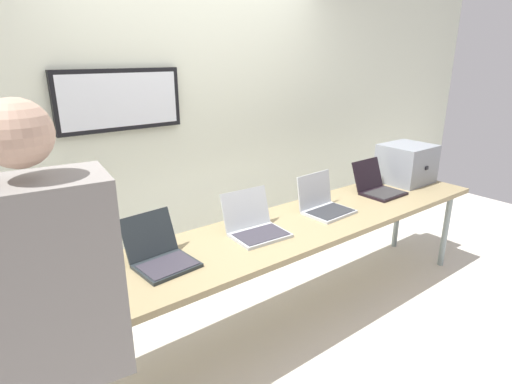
{
  "coord_description": "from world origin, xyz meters",
  "views": [
    {
      "loc": [
        -1.74,
        -1.92,
        1.87
      ],
      "look_at": [
        -0.16,
        0.12,
        1.01
      ],
      "focal_mm": 29.04,
      "sensor_mm": 36.0,
      "label": 1
    }
  ],
  "objects_px": {
    "laptop_station_1": "(160,254)",
    "laptop_station_0": "(20,297)",
    "laptop_station_4": "(377,186)",
    "equipment_box": "(406,163)",
    "person": "(50,316)",
    "workbench": "(285,233)",
    "laptop_station_2": "(255,225)",
    "laptop_station_3": "(324,204)"
  },
  "relations": [
    {
      "from": "equipment_box",
      "to": "workbench",
      "type": "bearing_deg",
      "value": -175.66
    },
    {
      "from": "workbench",
      "to": "equipment_box",
      "type": "xyz_separation_m",
      "value": [
        1.56,
        0.12,
        0.22
      ]
    },
    {
      "from": "equipment_box",
      "to": "laptop_station_0",
      "type": "height_order",
      "value": "equipment_box"
    },
    {
      "from": "equipment_box",
      "to": "person",
      "type": "height_order",
      "value": "person"
    },
    {
      "from": "workbench",
      "to": "laptop_station_2",
      "type": "bearing_deg",
      "value": 168.53
    },
    {
      "from": "equipment_box",
      "to": "person",
      "type": "distance_m",
      "value": 3.22
    },
    {
      "from": "laptop_station_1",
      "to": "laptop_station_0",
      "type": "bearing_deg",
      "value": 179.87
    },
    {
      "from": "person",
      "to": "equipment_box",
      "type": "bearing_deg",
      "value": 13.32
    },
    {
      "from": "laptop_station_2",
      "to": "laptop_station_3",
      "type": "distance_m",
      "value": 0.64
    },
    {
      "from": "laptop_station_3",
      "to": "person",
      "type": "xyz_separation_m",
      "value": [
        -1.98,
        -0.67,
        0.26
      ]
    },
    {
      "from": "equipment_box",
      "to": "laptop_station_0",
      "type": "xyz_separation_m",
      "value": [
        -3.15,
        -0.07,
        -0.11
      ]
    },
    {
      "from": "laptop_station_2",
      "to": "laptop_station_1",
      "type": "bearing_deg",
      "value": 179.91
    },
    {
      "from": "laptop_station_2",
      "to": "workbench",
      "type": "bearing_deg",
      "value": -11.47
    },
    {
      "from": "laptop_station_3",
      "to": "laptop_station_2",
      "type": "bearing_deg",
      "value": -179.99
    },
    {
      "from": "laptop_station_2",
      "to": "laptop_station_4",
      "type": "distance_m",
      "value": 1.32
    },
    {
      "from": "equipment_box",
      "to": "laptop_station_4",
      "type": "height_order",
      "value": "equipment_box"
    },
    {
      "from": "laptop_station_1",
      "to": "laptop_station_2",
      "type": "relative_size",
      "value": 1.05
    },
    {
      "from": "workbench",
      "to": "laptop_station_3",
      "type": "relative_size",
      "value": 10.22
    },
    {
      "from": "laptop_station_0",
      "to": "laptop_station_1",
      "type": "relative_size",
      "value": 0.99
    },
    {
      "from": "laptop_station_1",
      "to": "laptop_station_4",
      "type": "bearing_deg",
      "value": 0.65
    },
    {
      "from": "workbench",
      "to": "person",
      "type": "distance_m",
      "value": 1.73
    },
    {
      "from": "laptop_station_1",
      "to": "laptop_station_2",
      "type": "bearing_deg",
      "value": -0.09
    },
    {
      "from": "laptop_station_1",
      "to": "laptop_station_3",
      "type": "height_order",
      "value": "laptop_station_3"
    },
    {
      "from": "equipment_box",
      "to": "laptop_station_3",
      "type": "height_order",
      "value": "equipment_box"
    },
    {
      "from": "workbench",
      "to": "equipment_box",
      "type": "relative_size",
      "value": 8.51
    },
    {
      "from": "equipment_box",
      "to": "laptop_station_4",
      "type": "xyz_separation_m",
      "value": [
        -0.47,
        -0.05,
        -0.11
      ]
    },
    {
      "from": "laptop_station_4",
      "to": "equipment_box",
      "type": "bearing_deg",
      "value": 5.87
    },
    {
      "from": "workbench",
      "to": "laptop_station_4",
      "type": "height_order",
      "value": "laptop_station_4"
    },
    {
      "from": "workbench",
      "to": "laptop_station_2",
      "type": "xyz_separation_m",
      "value": [
        -0.23,
        0.05,
        0.1
      ]
    },
    {
      "from": "workbench",
      "to": "laptop_station_4",
      "type": "xyz_separation_m",
      "value": [
        1.09,
        0.07,
        0.1
      ]
    },
    {
      "from": "laptop_station_0",
      "to": "laptop_station_3",
      "type": "xyz_separation_m",
      "value": [
        2.0,
        -0.0,
        0.0
      ]
    },
    {
      "from": "workbench",
      "to": "person",
      "type": "height_order",
      "value": "person"
    },
    {
      "from": "laptop_station_1",
      "to": "person",
      "type": "distance_m",
      "value": 0.99
    },
    {
      "from": "laptop_station_0",
      "to": "equipment_box",
      "type": "bearing_deg",
      "value": 1.26
    },
    {
      "from": "laptop_station_1",
      "to": "laptop_station_2",
      "type": "height_order",
      "value": "laptop_station_2"
    },
    {
      "from": "laptop_station_1",
      "to": "person",
      "type": "bearing_deg",
      "value": -135.24
    },
    {
      "from": "workbench",
      "to": "laptop_station_0",
      "type": "height_order",
      "value": "laptop_station_0"
    },
    {
      "from": "equipment_box",
      "to": "laptop_station_3",
      "type": "bearing_deg",
      "value": -176.41
    },
    {
      "from": "laptop_station_2",
      "to": "laptop_station_4",
      "type": "relative_size",
      "value": 1.03
    },
    {
      "from": "workbench",
      "to": "laptop_station_0",
      "type": "xyz_separation_m",
      "value": [
        -1.59,
        0.05,
        0.1
      ]
    },
    {
      "from": "workbench",
      "to": "laptop_station_2",
      "type": "distance_m",
      "value": 0.26
    },
    {
      "from": "laptop_station_3",
      "to": "laptop_station_4",
      "type": "relative_size",
      "value": 1.01
    }
  ]
}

